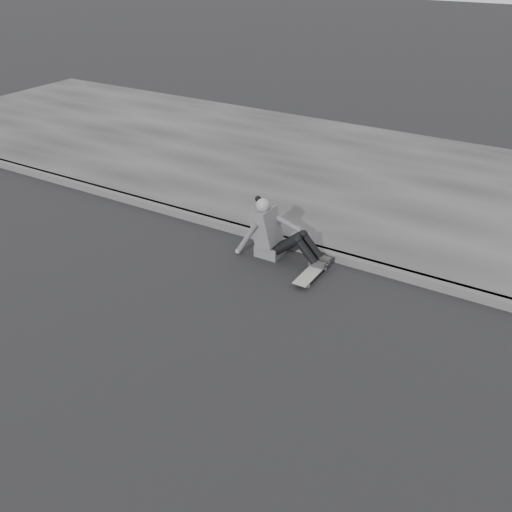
{
  "coord_description": "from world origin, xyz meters",
  "views": [
    {
      "loc": [
        2.48,
        -4.11,
        4.1
      ],
      "look_at": [
        -0.8,
        1.33,
        0.5
      ],
      "focal_mm": 40.0,
      "sensor_mm": 36.0,
      "label": 1
    }
  ],
  "objects": [
    {
      "name": "ground",
      "position": [
        0.0,
        0.0,
        0.0
      ],
      "size": [
        80.0,
        80.0,
        0.0
      ],
      "primitive_type": "plane",
      "color": "black",
      "rests_on": "ground"
    },
    {
      "name": "curb",
      "position": [
        0.0,
        2.58,
        0.06
      ],
      "size": [
        24.0,
        0.16,
        0.12
      ],
      "primitive_type": "cube",
      "color": "#464646",
      "rests_on": "ground"
    },
    {
      "name": "sidewalk",
      "position": [
        0.0,
        5.6,
        0.06
      ],
      "size": [
        24.0,
        6.0,
        0.12
      ],
      "primitive_type": "cube",
      "color": "#353535",
      "rests_on": "ground"
    },
    {
      "name": "skateboard",
      "position": [
        -0.3,
        1.98,
        0.07
      ],
      "size": [
        0.2,
        0.78,
        0.09
      ],
      "color": "gray",
      "rests_on": "ground"
    },
    {
      "name": "seated_woman",
      "position": [
        -1.03,
        2.22,
        0.36
      ],
      "size": [
        1.38,
        0.46,
        0.88
      ],
      "color": "#4B4B4E",
      "rests_on": "ground"
    }
  ]
}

